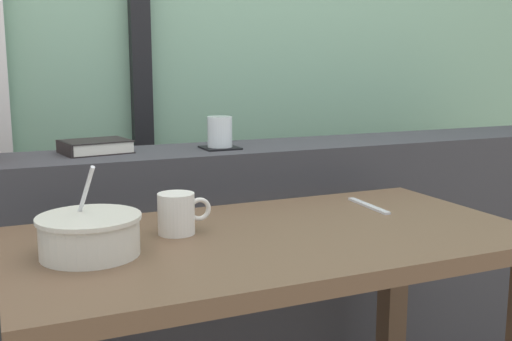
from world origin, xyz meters
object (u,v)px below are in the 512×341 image
object	(u,v)px
breakfast_table	(274,293)
closed_book	(95,147)
juice_glass	(220,133)
soup_bowl	(90,235)
ceramic_mug	(177,213)
coaster_square	(220,148)
fork_utensil	(368,206)

from	to	relation	value
breakfast_table	closed_book	xyz separation A→B (m)	(-0.27, 0.57, 0.25)
closed_book	juice_glass	bearing A→B (deg)	-9.91
juice_glass	breakfast_table	bearing A→B (deg)	-97.97
soup_bowl	ceramic_mug	bearing A→B (deg)	21.62
coaster_square	fork_utensil	world-z (taller)	coaster_square
breakfast_table	juice_glass	world-z (taller)	juice_glass
closed_book	fork_utensil	distance (m)	0.75
soup_bowl	fork_utensil	xyz separation A→B (m)	(0.68, 0.11, -0.04)
juice_glass	closed_book	xyz separation A→B (m)	(-0.34, 0.06, -0.03)
coaster_square	fork_utensil	xyz separation A→B (m)	(0.24, -0.40, -0.11)
coaster_square	ceramic_mug	xyz separation A→B (m)	(-0.26, -0.43, -0.07)
coaster_square	ceramic_mug	size ratio (longest dim) A/B	0.88
closed_book	fork_utensil	world-z (taller)	closed_book
coaster_square	fork_utensil	bearing A→B (deg)	-58.90
breakfast_table	ceramic_mug	distance (m)	0.26
juice_glass	closed_book	size ratio (longest dim) A/B	0.45
coaster_square	juice_glass	size ratio (longest dim) A/B	1.15
coaster_square	soup_bowl	world-z (taller)	soup_bowl
fork_utensil	ceramic_mug	world-z (taller)	ceramic_mug
soup_bowl	ceramic_mug	distance (m)	0.20
breakfast_table	fork_utensil	distance (m)	0.36
closed_book	soup_bowl	distance (m)	0.58
closed_book	ceramic_mug	bearing A→B (deg)	-80.44
breakfast_table	closed_book	bearing A→B (deg)	115.07
juice_glass	fork_utensil	xyz separation A→B (m)	(0.24, -0.40, -0.15)
coaster_square	ceramic_mug	world-z (taller)	coaster_square
closed_book	ceramic_mug	size ratio (longest dim) A/B	1.72
fork_utensil	ceramic_mug	bearing A→B (deg)	-172.79
closed_book	fork_utensil	xyz separation A→B (m)	(0.58, -0.45, -0.12)
juice_glass	ceramic_mug	bearing A→B (deg)	-120.54
coaster_square	juice_glass	distance (m)	0.04
breakfast_table	coaster_square	xyz separation A→B (m)	(0.07, 0.51, 0.24)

